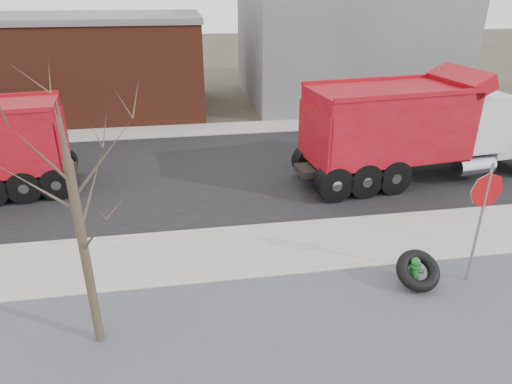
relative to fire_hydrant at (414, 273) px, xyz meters
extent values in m
plane|color=#383328|center=(-4.11, 1.88, -0.37)|extent=(120.00, 120.00, 0.00)
cube|color=slate|center=(-4.11, -1.62, -0.35)|extent=(60.00, 5.00, 0.03)
cube|color=#9E9B93|center=(-4.11, 2.13, -0.34)|extent=(60.00, 2.50, 0.06)
cube|color=#9E9B93|center=(-4.11, 3.43, -0.31)|extent=(60.00, 0.15, 0.11)
cube|color=black|center=(-4.11, 8.18, -0.36)|extent=(60.00, 9.40, 0.02)
cube|color=#9E9B93|center=(-4.11, 13.88, -0.34)|extent=(60.00, 2.00, 0.06)
cube|color=gray|center=(4.89, 19.88, 3.63)|extent=(12.00, 10.00, 8.00)
cube|color=#5E281A|center=(-14.11, 18.88, 2.13)|extent=(20.00, 8.00, 5.00)
cube|color=gray|center=(-14.11, 18.88, 4.78)|extent=(20.20, 8.20, 0.30)
cylinder|color=#382D23|center=(-7.31, -0.72, 1.63)|extent=(0.18, 0.18, 4.00)
cone|color=#382D23|center=(-7.31, -0.72, 4.23)|extent=(0.14, 0.14, 1.20)
cylinder|color=#276838|center=(0.00, 0.01, -0.34)|extent=(0.43, 0.43, 0.06)
cylinder|color=#276838|center=(0.00, 0.01, -0.05)|extent=(0.22, 0.22, 0.58)
cylinder|color=#276838|center=(0.00, 0.01, 0.21)|extent=(0.29, 0.29, 0.05)
sphere|color=#276838|center=(0.00, 0.01, 0.31)|extent=(0.23, 0.23, 0.23)
cylinder|color=#276838|center=(0.00, 0.01, 0.41)|extent=(0.05, 0.05, 0.06)
cylinder|color=#276838|center=(-0.16, 0.04, 0.04)|extent=(0.13, 0.13, 0.11)
cylinder|color=#276838|center=(0.16, -0.02, 0.04)|extent=(0.13, 0.13, 0.11)
cylinder|color=#276838|center=(-0.03, -0.16, 0.02)|extent=(0.16, 0.14, 0.15)
torus|color=black|center=(0.06, -0.06, 0.10)|extent=(1.10, 1.05, 0.90)
cylinder|color=gray|center=(1.44, -0.03, 1.21)|extent=(0.07, 0.07, 3.16)
cylinder|color=#A80C10|center=(1.44, -0.03, 2.12)|extent=(0.86, 0.11, 0.86)
cube|color=black|center=(3.34, 6.53, 0.37)|extent=(9.61, 2.10, 0.25)
cube|color=silver|center=(7.24, 6.99, 0.99)|extent=(2.70, 2.46, 1.23)
cube|color=silver|center=(5.36, 6.77, 1.78)|extent=(2.08, 2.77, 2.01)
cube|color=black|center=(6.10, 6.86, 2.34)|extent=(0.31, 2.23, 0.89)
cube|color=#A30E22|center=(1.89, 6.36, 1.89)|extent=(5.87, 3.33, 2.46)
cylinder|color=silver|center=(4.39, 7.72, 2.28)|extent=(0.17, 0.17, 2.68)
cylinder|color=black|center=(7.30, 8.22, 0.27)|extent=(1.26, 0.48, 1.23)
cylinder|color=black|center=(0.43, 7.26, 0.27)|extent=(1.26, 0.48, 1.23)
cylinder|color=black|center=(0.69, 5.13, 0.27)|extent=(1.26, 0.48, 1.23)
cylinder|color=black|center=(-10.71, 6.57, 0.21)|extent=(1.14, 0.44, 1.11)
cylinder|color=black|center=(-10.95, 8.49, 0.21)|extent=(1.14, 0.44, 1.11)
camera|label=1|loc=(-5.29, -8.51, 6.43)|focal=32.00mm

